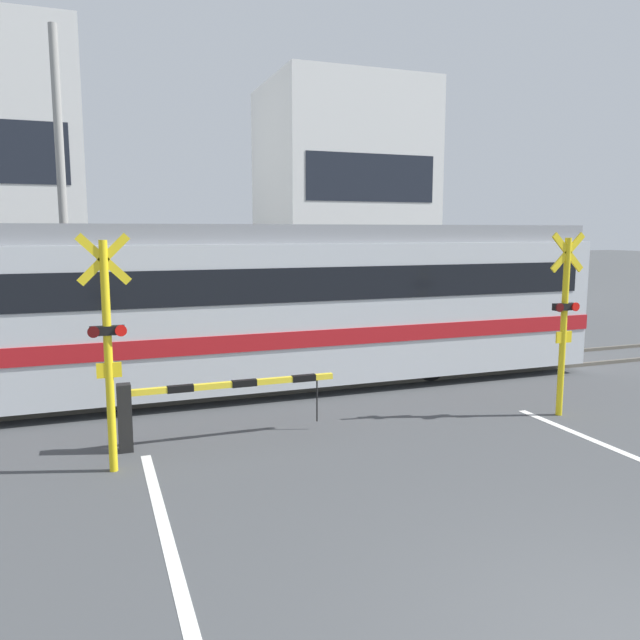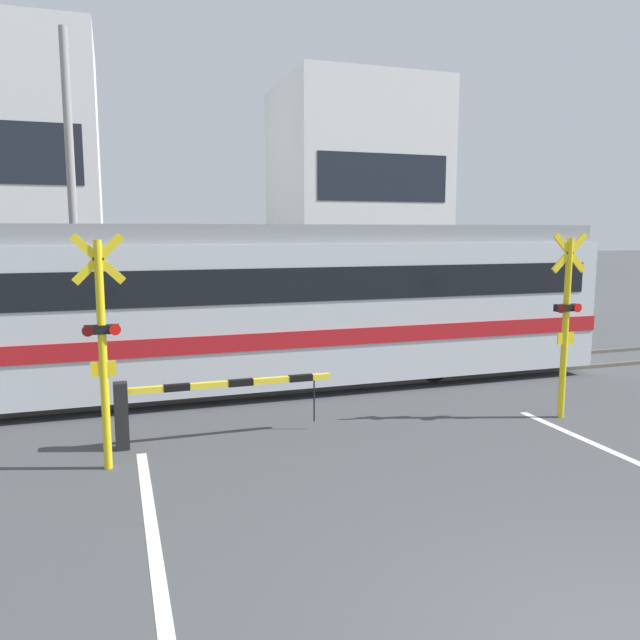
{
  "view_description": "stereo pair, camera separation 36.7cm",
  "coord_description": "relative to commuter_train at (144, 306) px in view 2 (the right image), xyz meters",
  "views": [
    {
      "loc": [
        -3.9,
        -2.95,
        3.21
      ],
      "look_at": [
        0.0,
        7.62,
        1.6
      ],
      "focal_mm": 35.0,
      "sensor_mm": 36.0,
      "label": 1
    },
    {
      "loc": [
        -3.56,
        -3.07,
        3.21
      ],
      "look_at": [
        0.0,
        7.62,
        1.6
      ],
      "focal_mm": 35.0,
      "sensor_mm": 36.0,
      "label": 2
    }
  ],
  "objects": [
    {
      "name": "pedestrian",
      "position": [
        1.63,
        4.43,
        -0.86
      ],
      "size": [
        0.38,
        0.22,
        1.62
      ],
      "color": "#33384C",
      "rests_on": "ground_plane"
    },
    {
      "name": "rail_track_near",
      "position": [
        3.02,
        -0.72,
        -1.74
      ],
      "size": [
        50.0,
        0.1,
        0.08
      ],
      "color": "#5B564C",
      "rests_on": "ground_plane"
    },
    {
      "name": "crossing_signal_left",
      "position": [
        -0.71,
        -3.74,
        -0.02
      ],
      "size": [
        0.68,
        0.15,
        3.19
      ],
      "color": "yellow",
      "rests_on": "ground_plane"
    },
    {
      "name": "building_right_of_street",
      "position": [
        10.37,
        15.28,
        3.15
      ],
      "size": [
        6.94,
        6.62,
        9.86
      ],
      "color": "white",
      "rests_on": "ground_plane"
    },
    {
      "name": "crossing_barrier_far",
      "position": [
        5.71,
        2.92,
        -1.1
      ],
      "size": [
        3.35,
        0.2,
        1.01
      ],
      "color": "black",
      "rests_on": "ground_plane"
    },
    {
      "name": "crossing_signal_right",
      "position": [
        6.75,
        -3.74,
        -0.02
      ],
      "size": [
        0.68,
        0.15,
        3.19
      ],
      "color": "yellow",
      "rests_on": "ground_plane"
    },
    {
      "name": "utility_pole_streetside",
      "position": [
        -1.46,
        5.42,
        2.38
      ],
      "size": [
        0.22,
        0.22,
        8.33
      ],
      "color": "gray",
      "rests_on": "ground_plane"
    },
    {
      "name": "rail_track_far",
      "position": [
        3.02,
        0.72,
        -1.74
      ],
      "size": [
        50.0,
        0.1,
        0.08
      ],
      "color": "#5B564C",
      "rests_on": "ground_plane"
    },
    {
      "name": "crossing_barrier_near",
      "position": [
        0.32,
        -3.01,
        -1.1
      ],
      "size": [
        3.35,
        0.2,
        1.01
      ],
      "color": "black",
      "rests_on": "ground_plane"
    },
    {
      "name": "building_left_of_street",
      "position": [
        -3.96,
        15.28,
        3.58
      ],
      "size": [
        6.18,
        6.62,
        10.73
      ],
      "color": "white",
      "rests_on": "ground_plane"
    },
    {
      "name": "commuter_train",
      "position": [
        0.0,
        0.0,
        0.0
      ],
      "size": [
        19.12,
        2.66,
        3.34
      ],
      "color": "silver",
      "rests_on": "ground_plane"
    }
  ]
}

